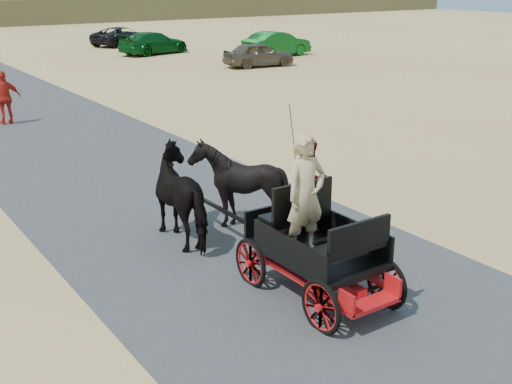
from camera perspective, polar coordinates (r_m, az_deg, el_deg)
ground at (r=9.05m, az=11.11°, el=-12.28°), size 140.00×140.00×0.00m
road at (r=9.05m, az=11.11°, el=-12.26°), size 6.00×140.00×0.01m
carriage at (r=9.76m, az=5.36°, el=-7.17°), size 1.30×2.40×0.72m
horse_left at (r=11.60m, az=-6.16°, el=-0.31°), size 0.91×2.01×1.70m
horse_right at (r=12.13m, az=-1.60°, el=0.65°), size 1.37×1.54×1.70m
driver_man at (r=9.20m, az=4.44°, el=-0.30°), size 0.66×0.43×1.80m
passenger_woman at (r=9.94m, az=4.69°, el=0.47°), size 0.77×0.60×1.58m
pedestrian at (r=22.39m, az=-21.42°, el=7.80°), size 1.03×0.47×1.73m
car_a at (r=34.62m, az=0.25°, el=12.13°), size 3.93×1.95×1.29m
car_b at (r=39.16m, az=1.86°, el=13.01°), size 4.59×2.13×1.46m
car_c at (r=40.84m, az=-9.07°, el=12.95°), size 4.95×3.00×1.34m
car_d at (r=46.25m, az=-11.80°, el=13.40°), size 5.00×3.60×1.26m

